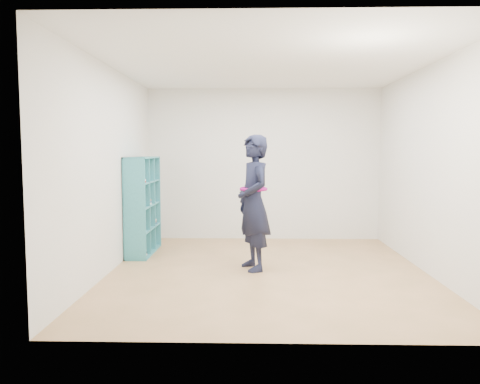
{
  "coord_description": "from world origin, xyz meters",
  "views": [
    {
      "loc": [
        -0.2,
        -5.87,
        1.53
      ],
      "look_at": [
        -0.36,
        0.3,
        0.99
      ],
      "focal_mm": 35.0,
      "sensor_mm": 36.0,
      "label": 1
    }
  ],
  "objects": [
    {
      "name": "floor",
      "position": [
        0.0,
        0.0,
        0.0
      ],
      "size": [
        4.5,
        4.5,
        0.0
      ],
      "primitive_type": "plane",
      "color": "olive",
      "rests_on": "ground"
    },
    {
      "name": "ceiling",
      "position": [
        0.0,
        0.0,
        2.6
      ],
      "size": [
        4.5,
        4.5,
        0.0
      ],
      "primitive_type": "plane",
      "color": "white",
      "rests_on": "wall_back"
    },
    {
      "name": "wall_left",
      "position": [
        -2.0,
        0.0,
        1.3
      ],
      "size": [
        0.02,
        4.5,
        2.6
      ],
      "primitive_type": "cube",
      "color": "silver",
      "rests_on": "floor"
    },
    {
      "name": "wall_right",
      "position": [
        2.0,
        0.0,
        1.3
      ],
      "size": [
        0.02,
        4.5,
        2.6
      ],
      "primitive_type": "cube",
      "color": "silver",
      "rests_on": "floor"
    },
    {
      "name": "wall_back",
      "position": [
        0.0,
        2.25,
        1.3
      ],
      "size": [
        4.0,
        0.02,
        2.6
      ],
      "primitive_type": "cube",
      "color": "silver",
      "rests_on": "floor"
    },
    {
      "name": "wall_front",
      "position": [
        0.0,
        -2.25,
        1.3
      ],
      "size": [
        4.0,
        0.02,
        2.6
      ],
      "primitive_type": "cube",
      "color": "silver",
      "rests_on": "floor"
    },
    {
      "name": "bookshelf",
      "position": [
        -1.86,
        1.04,
        0.71
      ],
      "size": [
        0.32,
        1.08,
        1.45
      ],
      "color": "#28747D",
      "rests_on": "floor"
    },
    {
      "name": "person",
      "position": [
        -0.18,
        0.1,
        0.87
      ],
      "size": [
        0.61,
        0.74,
        1.74
      ],
      "rotation": [
        0.0,
        0.0,
        -1.21
      ],
      "color": "black",
      "rests_on": "floor"
    },
    {
      "name": "smartphone",
      "position": [
        -0.34,
        0.13,
        0.99
      ],
      "size": [
        0.06,
        0.11,
        0.14
      ],
      "rotation": [
        0.48,
        0.0,
        0.47
      ],
      "color": "silver",
      "rests_on": "person"
    }
  ]
}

